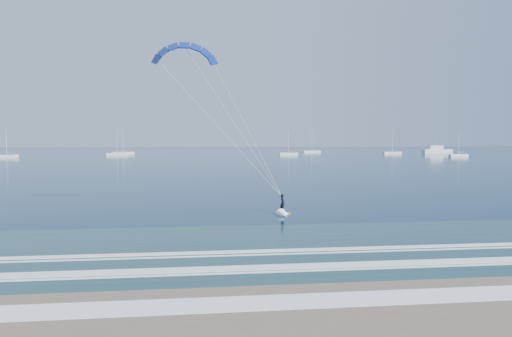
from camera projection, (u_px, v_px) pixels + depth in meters
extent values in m
plane|color=#082847|center=(264.00, 301.00, 21.75)|extent=(900.00, 900.00, 0.00)
cube|color=#1E423F|center=(248.00, 258.00, 29.68)|extent=(600.00, 22.00, 0.03)
cube|color=white|center=(260.00, 290.00, 23.23)|extent=(600.00, 0.90, 0.07)
cube|color=white|center=(252.00, 268.00, 27.20)|extent=(600.00, 1.10, 0.07)
cube|color=white|center=(246.00, 252.00, 31.16)|extent=(600.00, 0.70, 0.07)
cube|color=white|center=(266.00, 303.00, 21.25)|extent=(600.00, 2.00, 0.02)
cube|color=#ACBD16|center=(282.00, 213.00, 47.26)|extent=(1.60, 0.52, 0.09)
imported|color=black|center=(282.00, 203.00, 47.19)|extent=(0.55, 0.77, 1.97)
cone|color=white|center=(283.00, 215.00, 45.95)|extent=(1.31, 1.74, 1.10)
cube|color=silver|center=(437.00, 151.00, 247.60)|extent=(15.78, 4.21, 2.31)
cube|color=silver|center=(435.00, 147.00, 247.34)|extent=(7.36, 3.37, 2.10)
cylinder|color=silver|center=(436.00, 144.00, 247.21)|extent=(0.16, 0.16, 2.00)
cube|color=silver|center=(7.00, 156.00, 192.18)|extent=(8.79, 2.40, 1.20)
cylinder|color=silver|center=(6.00, 142.00, 191.80)|extent=(0.18, 0.18, 10.74)
cylinder|color=silver|center=(10.00, 153.00, 192.23)|extent=(2.60, 0.12, 0.12)
cube|color=silver|center=(117.00, 154.00, 218.28)|extent=(9.60, 2.40, 1.20)
cylinder|color=silver|center=(117.00, 141.00, 217.86)|extent=(0.18, 0.18, 11.86)
cylinder|color=silver|center=(120.00, 151.00, 218.33)|extent=(2.60, 0.12, 0.12)
cube|color=silver|center=(123.00, 153.00, 235.59)|extent=(10.79, 2.40, 1.20)
cylinder|color=silver|center=(123.00, 139.00, 235.14)|extent=(0.18, 0.18, 13.06)
cylinder|color=silver|center=(126.00, 150.00, 235.64)|extent=(2.60, 0.12, 0.12)
cube|color=silver|center=(288.00, 154.00, 224.23)|extent=(8.76, 2.40, 1.20)
cylinder|color=silver|center=(288.00, 141.00, 223.84)|extent=(0.18, 0.18, 10.95)
cylinder|color=silver|center=(291.00, 151.00, 224.27)|extent=(2.60, 0.12, 0.12)
cube|color=silver|center=(312.00, 152.00, 265.36)|extent=(10.04, 2.40, 1.20)
cylinder|color=silver|center=(312.00, 140.00, 264.93)|extent=(0.18, 0.18, 12.27)
cylinder|color=silver|center=(314.00, 149.00, 265.41)|extent=(2.60, 0.12, 0.12)
cube|color=silver|center=(392.00, 153.00, 240.23)|extent=(9.54, 2.40, 1.20)
cylinder|color=silver|center=(392.00, 141.00, 239.82)|extent=(0.18, 0.18, 11.70)
cylinder|color=silver|center=(394.00, 150.00, 240.28)|extent=(2.60, 0.12, 0.12)
cube|color=silver|center=(458.00, 155.00, 201.33)|extent=(8.17, 2.40, 1.20)
cylinder|color=silver|center=(459.00, 143.00, 200.98)|extent=(0.18, 0.18, 9.95)
cylinder|color=silver|center=(461.00, 152.00, 201.38)|extent=(2.60, 0.12, 0.12)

